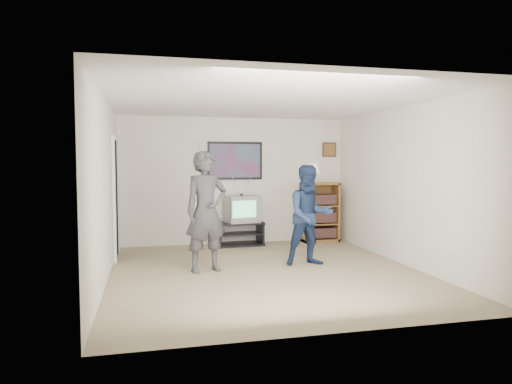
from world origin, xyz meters
name	(u,v)px	position (x,y,z in m)	size (l,w,h in m)	color
room_shell	(261,186)	(0.00, 0.35, 1.25)	(4.51, 5.00, 2.51)	#7F6951
media_stand	(239,234)	(0.04, 2.23, 0.23)	(0.93, 0.55, 0.46)	black
crt_television	(242,209)	(0.08, 2.23, 0.71)	(0.61, 0.52, 0.52)	gray
bookshelf	(320,212)	(1.72, 2.28, 0.60)	(0.73, 0.42, 1.20)	brown
table_lamp	(313,173)	(1.56, 2.24, 1.40)	(0.24, 0.24, 0.39)	beige
person_tall	(206,211)	(-0.85, 0.26, 0.90)	(0.65, 0.43, 1.79)	#37373A
person_short	(310,215)	(0.78, 0.30, 0.79)	(0.77, 0.60, 1.58)	#1B2B4B
controller_left	(204,187)	(-0.87, 0.44, 1.24)	(0.04, 0.13, 0.04)	white
controller_right	(306,198)	(0.79, 0.52, 1.05)	(0.03, 0.11, 0.03)	white
poster	(235,161)	(0.00, 2.48, 1.65)	(1.10, 0.03, 0.75)	black
air_vent	(207,145)	(-0.55, 2.48, 1.95)	(0.28, 0.02, 0.14)	white
small_picture	(329,150)	(2.00, 2.48, 1.88)	(0.30, 0.03, 0.30)	#412014
doorway	(115,199)	(-2.23, 1.60, 1.00)	(0.03, 0.85, 2.00)	black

